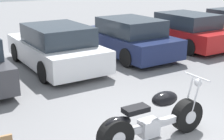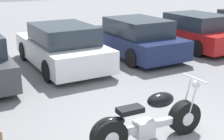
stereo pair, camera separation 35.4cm
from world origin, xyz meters
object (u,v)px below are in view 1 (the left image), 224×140
at_px(parked_car_navy, 127,38).
at_px(parked_car_red, 183,31).
at_px(parked_car_white, 56,47).
at_px(motorcycle, 153,121).

relative_size(parked_car_navy, parked_car_red, 1.00).
relative_size(parked_car_white, parked_car_navy, 1.00).
xyz_separation_m(parked_car_navy, parked_car_red, (2.74, -0.03, 0.00)).
bearing_deg(parked_car_white, parked_car_navy, -0.07).
xyz_separation_m(parked_car_white, parked_car_navy, (2.74, -0.00, 0.00)).
bearing_deg(parked_car_navy, parked_car_white, 179.93).
distance_m(parked_car_white, parked_car_navy, 2.74).
relative_size(motorcycle, parked_car_red, 0.52).
bearing_deg(parked_car_navy, motorcycle, -121.07).
height_order(motorcycle, parked_car_navy, parked_car_navy).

